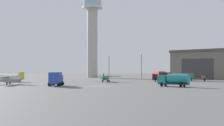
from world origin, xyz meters
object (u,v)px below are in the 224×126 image
Objects in this scene: airplane_green at (106,78)px; truck_fuel_tanker_teal at (174,79)px; airplane_silver at (8,79)px; traffic_cone_near_left at (58,82)px; airplane_orange at (12,78)px; truck_box_red at (159,75)px; light_post_east at (109,66)px; light_post_centre at (141,64)px; truck_box_blue at (56,79)px; truck_fuel_tanker_black at (162,76)px; control_tower at (92,28)px; truck_flatbed_green at (195,77)px.

airplane_green is 1.34× the size of truck_fuel_tanker_teal.
airplane_silver is 15.23× the size of traffic_cone_near_left.
airplane_orange is 1.34× the size of truck_fuel_tanker_teal.
truck_fuel_tanker_teal is (-4.97, -37.40, -0.10)m from truck_box_red.
traffic_cone_near_left is at bearing -118.76° from light_post_east.
light_post_centre is (44.17, 26.74, 4.74)m from airplane_orange.
truck_box_blue is 8.12× the size of traffic_cone_near_left.
airplane_orange is 46.39m from truck_fuel_tanker_black.
control_tower is 72.73m from truck_box_blue.
truck_box_blue reaches higher than traffic_cone_near_left.
light_post_east is 0.85× the size of light_post_centre.
traffic_cone_near_left is at bearing 112.31° from truck_box_red.
airplane_silver is (-21.02, -61.50, -21.50)m from control_tower.
airplane_orange is 1.36× the size of truck_flatbed_green.
truck_flatbed_green is at bearing 17.35° from traffic_cone_near_left.
light_post_east reaches higher than truck_box_blue.
light_post_centre is at bearing -40.83° from truck_flatbed_green.
truck_box_blue is 0.65× the size of light_post_east.
airplane_green is 28.77m from airplane_silver.
airplane_silver is 45.63m from truck_fuel_tanker_black.
airplane_orange is 27.89m from truck_box_blue.
light_post_east is (-15.75, 19.26, 3.65)m from truck_fuel_tanker_black.
truck_box_red is 1.19× the size of truck_box_blue.
truck_box_red is at bearing -148.30° from airplane_silver.
truck_box_red is 45.77m from truck_box_blue.
light_post_centre reaches higher than airplane_silver.
truck_box_blue reaches higher than airplane_green.
truck_box_red is at bearing -14.25° from truck_flatbed_green.
truck_flatbed_green is 49.90m from truck_box_blue.
truck_box_red reaches higher than truck_fuel_tanker_black.
control_tower is 56.63m from airplane_orange.
truck_box_blue is (-12.42, -21.07, 0.48)m from airplane_green.
light_post_east reaches higher than truck_box_red.
truck_fuel_tanker_black is at bearing -85.32° from light_post_centre.
control_tower is at bearing -37.04° from truck_fuel_tanker_teal.
airplane_green is at bearing 117.75° from airplane_orange.
truck_box_red is 17.21m from light_post_centre.
airplane_orange is at bearing -117.57° from control_tower.
control_tower is 58.65m from truck_flatbed_green.
airplane_orange is 36.20m from light_post_east.
control_tower reaches higher than light_post_east.
control_tower is at bearing -53.98° from truck_fuel_tanker_black.
truck_box_red is 37.73m from truck_fuel_tanker_teal.
truck_flatbed_green is at bearing -78.06° from truck_fuel_tanker_teal.
truck_fuel_tanker_black reaches higher than traffic_cone_near_left.
light_post_east is at bearing -11.06° from truck_flatbed_green.
light_post_centre is at bearing 3.16° from truck_box_red.
truck_box_blue is at bearing -96.62° from control_tower.
traffic_cone_near_left is (15.01, -9.58, -1.00)m from airplane_orange.
truck_fuel_tanker_black is 0.60× the size of light_post_centre.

